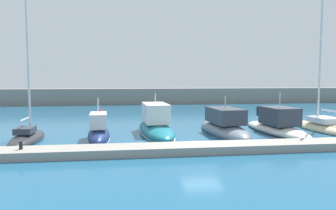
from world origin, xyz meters
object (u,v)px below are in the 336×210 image
(motorboat_ivory_fifth, at_px, (277,126))
(sailboat_sand_sixth, at_px, (325,127))
(dock_bollard, at_px, (21,145))
(sailboat_charcoal_nearest, at_px, (27,137))
(mooring_buoy_white, at_px, (163,107))
(mooring_buoy_yellow, at_px, (215,110))
(mooring_buoy_red, at_px, (101,111))
(motorboat_slate_fourth, at_px, (224,126))
(motorboat_navy_second, at_px, (99,133))
(motorboat_teal_third, at_px, (156,124))

(motorboat_ivory_fifth, xyz_separation_m, sailboat_sand_sixth, (4.59, 0.40, -0.28))
(dock_bollard, bearing_deg, sailboat_charcoal_nearest, 102.67)
(mooring_buoy_white, xyz_separation_m, dock_bollard, (-11.57, -30.47, 0.70))
(sailboat_charcoal_nearest, bearing_deg, dock_bollard, -167.91)
(mooring_buoy_yellow, xyz_separation_m, mooring_buoy_red, (-15.87, -0.27, 0.00))
(motorboat_slate_fourth, bearing_deg, motorboat_navy_second, 91.87)
(motorboat_navy_second, height_order, dock_bollard, motorboat_navy_second)
(motorboat_navy_second, distance_m, motorboat_teal_third, 4.87)
(mooring_buoy_yellow, distance_m, mooring_buoy_red, 15.87)
(motorboat_navy_second, distance_m, sailboat_sand_sixth, 18.74)
(motorboat_navy_second, height_order, motorboat_slate_fourth, motorboat_slate_fourth)
(mooring_buoy_yellow, relative_size, dock_bollard, 1.69)
(motorboat_ivory_fifth, height_order, mooring_buoy_white, motorboat_ivory_fifth)
(sailboat_sand_sixth, xyz_separation_m, mooring_buoy_yellow, (-4.13, 18.99, -0.27))
(motorboat_teal_third, relative_size, sailboat_sand_sixth, 0.63)
(motorboat_navy_second, bearing_deg, mooring_buoy_red, 0.61)
(motorboat_slate_fourth, xyz_separation_m, dock_bollard, (-13.53, -5.98, 0.12))
(motorboat_navy_second, relative_size, motorboat_slate_fourth, 0.73)
(motorboat_slate_fourth, height_order, motorboat_ivory_fifth, motorboat_ivory_fifth)
(motorboat_navy_second, xyz_separation_m, dock_bollard, (-3.82, -4.99, 0.24))
(sailboat_sand_sixth, bearing_deg, motorboat_navy_second, 91.59)
(motorboat_ivory_fifth, xyz_separation_m, dock_bollard, (-17.93, -5.85, 0.14))
(dock_bollard, bearing_deg, sailboat_sand_sixth, 15.51)
(motorboat_navy_second, height_order, mooring_buoy_red, motorboat_navy_second)
(sailboat_charcoal_nearest, bearing_deg, mooring_buoy_white, -27.05)
(motorboat_teal_third, relative_size, mooring_buoy_yellow, 13.13)
(mooring_buoy_yellow, bearing_deg, motorboat_teal_third, -119.42)
(mooring_buoy_red, bearing_deg, mooring_buoy_white, 31.24)
(motorboat_teal_third, height_order, mooring_buoy_yellow, motorboat_teal_third)
(motorboat_slate_fourth, bearing_deg, motorboat_ivory_fifth, -95.70)
(mooring_buoy_white, distance_m, mooring_buoy_red, 10.60)
(sailboat_sand_sixth, bearing_deg, sailboat_charcoal_nearest, 90.81)
(mooring_buoy_white, bearing_deg, sailboat_charcoal_nearest, -116.47)
(motorboat_ivory_fifth, bearing_deg, motorboat_navy_second, 89.14)
(mooring_buoy_yellow, height_order, dock_bollard, dock_bollard)
(sailboat_charcoal_nearest, height_order, motorboat_ivory_fifth, sailboat_charcoal_nearest)
(sailboat_charcoal_nearest, height_order, mooring_buoy_red, sailboat_charcoal_nearest)
(motorboat_slate_fourth, bearing_deg, dock_bollard, 109.90)
(mooring_buoy_red, bearing_deg, sailboat_charcoal_nearest, -100.29)
(sailboat_charcoal_nearest, relative_size, motorboat_teal_third, 1.25)
(motorboat_ivory_fifth, bearing_deg, mooring_buoy_yellow, -5.68)
(sailboat_sand_sixth, relative_size, mooring_buoy_white, 18.21)
(motorboat_ivory_fifth, height_order, sailboat_sand_sixth, sailboat_sand_sixth)
(sailboat_charcoal_nearest, bearing_deg, motorboat_navy_second, -90.47)
(mooring_buoy_red, height_order, dock_bollard, dock_bollard)
(mooring_buoy_red, xyz_separation_m, dock_bollard, (-2.51, -24.98, 0.70))
(motorboat_navy_second, height_order, sailboat_sand_sixth, sailboat_sand_sixth)
(sailboat_charcoal_nearest, xyz_separation_m, motorboat_slate_fourth, (14.65, 1.00, 0.30))
(motorboat_ivory_fifth, height_order, mooring_buoy_yellow, motorboat_ivory_fifth)
(motorboat_slate_fourth, xyz_separation_m, mooring_buoy_red, (-11.02, 18.99, -0.58))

